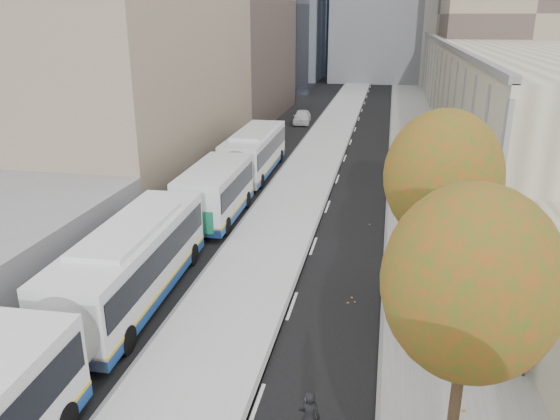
% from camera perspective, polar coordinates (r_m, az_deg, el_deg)
% --- Properties ---
extents(bus_platform, '(4.25, 150.00, 0.15)m').
position_cam_1_polar(bus_platform, '(43.16, 3.72, 5.34)').
color(bus_platform, silver).
rests_on(bus_platform, ground).
extents(sidewalk, '(4.75, 150.00, 0.08)m').
position_cam_1_polar(sidewalk, '(42.90, 14.40, 4.63)').
color(sidewalk, gray).
rests_on(sidewalk, ground).
extents(building_tan, '(18.00, 92.00, 8.00)m').
position_cam_1_polar(building_tan, '(72.16, 22.97, 12.78)').
color(building_tan, gray).
rests_on(building_tan, ground).
extents(bus_shelter, '(1.90, 4.40, 2.53)m').
position_cam_1_polar(bus_shelter, '(19.82, 22.29, -7.24)').
color(bus_shelter, '#383A3F').
rests_on(bus_shelter, sidewalk).
extents(tree_b, '(4.00, 4.00, 6.97)m').
position_cam_1_polar(tree_b, '(12.94, 19.30, -7.25)').
color(tree_b, '#332415').
rests_on(tree_b, sidewalk).
extents(tree_c, '(4.20, 4.20, 7.28)m').
position_cam_1_polar(tree_c, '(20.33, 16.64, 3.37)').
color(tree_c, '#332415').
rests_on(tree_c, sidewalk).
extents(bus_near, '(3.26, 18.08, 3.00)m').
position_cam_1_polar(bus_near, '(18.78, -20.19, -10.38)').
color(bus_near, silver).
rests_on(bus_near, ground).
extents(bus_far, '(2.87, 17.94, 2.98)m').
position_cam_1_polar(bus_far, '(35.04, -4.17, 4.61)').
color(bus_far, silver).
rests_on(bus_far, ground).
extents(distant_car, '(1.99, 4.30, 1.43)m').
position_cam_1_polar(distant_car, '(58.12, 2.31, 9.70)').
color(distant_car, silver).
rests_on(distant_car, ground).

